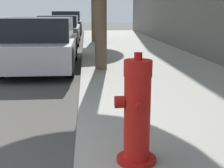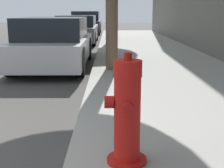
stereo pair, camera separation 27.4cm
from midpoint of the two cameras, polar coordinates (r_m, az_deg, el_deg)
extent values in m
cylinder|color=#A91511|center=(2.89, 5.51, -13.64)|extent=(0.36, 0.36, 0.04)
cylinder|color=red|center=(2.73, 5.69, -6.32)|extent=(0.23, 0.23, 0.74)
cylinder|color=red|center=(2.62, 5.90, 2.82)|extent=(0.24, 0.24, 0.14)
cylinder|color=#A91511|center=(2.60, 5.96, 5.01)|extent=(0.07, 0.07, 0.06)
cylinder|color=#A91511|center=(2.55, 6.12, -4.28)|extent=(0.08, 0.07, 0.08)
cylinder|color=#A91511|center=(2.83, 5.43, -2.47)|extent=(0.08, 0.07, 0.08)
cylinder|color=#A91511|center=(2.67, 2.42, -3.35)|extent=(0.08, 0.11, 0.11)
cube|color=#B7B7BC|center=(8.51, -9.52, 6.30)|extent=(1.74, 4.14, 0.59)
cube|color=black|center=(8.30, -9.84, 10.03)|extent=(1.60, 2.28, 0.54)
cylinder|color=black|center=(9.92, -12.90, 6.31)|extent=(0.20, 0.70, 0.70)
cylinder|color=black|center=(9.71, -3.67, 6.47)|extent=(0.20, 0.70, 0.70)
cylinder|color=black|center=(7.45, -17.02, 3.90)|extent=(0.20, 0.70, 0.70)
cylinder|color=black|center=(7.17, -4.77, 4.08)|extent=(0.20, 0.70, 0.70)
cube|color=#4C5156|center=(15.14, -5.77, 9.33)|extent=(1.80, 4.55, 0.62)
cube|color=black|center=(14.93, -5.88, 11.42)|extent=(1.65, 2.50, 0.49)
cylinder|color=black|center=(16.64, -8.16, 9.02)|extent=(0.20, 0.63, 0.63)
cylinder|color=black|center=(16.51, -2.45, 9.11)|extent=(0.20, 0.63, 0.63)
cylinder|color=black|center=(13.86, -9.68, 8.17)|extent=(0.20, 0.63, 0.63)
cylinder|color=black|center=(13.69, -2.84, 8.28)|extent=(0.20, 0.63, 0.63)
cube|color=black|center=(21.17, -4.32, 10.55)|extent=(1.84, 4.10, 0.70)
cube|color=black|center=(20.99, -4.38, 12.30)|extent=(1.70, 2.26, 0.60)
cylinder|color=black|center=(22.52, -6.27, 10.14)|extent=(0.20, 0.65, 0.65)
cylinder|color=black|center=(22.41, -1.92, 10.20)|extent=(0.20, 0.65, 0.65)
cylinder|color=black|center=(19.99, -6.99, 9.75)|extent=(0.20, 0.65, 0.65)
cylinder|color=black|center=(19.87, -2.09, 9.82)|extent=(0.20, 0.65, 0.65)
cylinder|color=brown|center=(14.13, 0.54, 13.01)|extent=(0.31, 0.31, 2.57)
camera|label=1|loc=(0.14, -87.97, 0.47)|focal=50.00mm
camera|label=2|loc=(0.14, 92.03, -0.47)|focal=50.00mm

